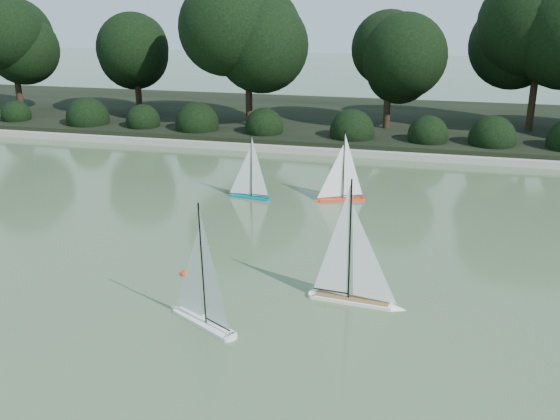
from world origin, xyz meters
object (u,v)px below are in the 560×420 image
(sailboat_orange, at_px, (337,189))
(race_buoy, at_px, (185,275))
(sailboat_teal, at_px, (246,187))
(sailboat_white_b, at_px, (360,284))
(sailboat_white_a, at_px, (198,302))

(sailboat_orange, xyz_separation_m, race_buoy, (-1.63, -4.09, -0.24))
(sailboat_teal, bearing_deg, race_buoy, -86.81)
(race_buoy, bearing_deg, sailboat_teal, 93.19)
(sailboat_orange, relative_size, sailboat_teal, 1.07)
(sailboat_orange, relative_size, race_buoy, 10.54)
(sailboat_white_b, xyz_separation_m, sailboat_orange, (-1.00, 4.37, -0.05))
(sailboat_white_a, xyz_separation_m, sailboat_white_b, (1.91, 1.00, 0.01))
(sailboat_white_a, relative_size, sailboat_orange, 1.15)
(sailboat_white_b, distance_m, sailboat_teal, 5.00)
(sailboat_white_a, xyz_separation_m, sailboat_orange, (0.91, 5.37, -0.04))
(sailboat_white_a, xyz_separation_m, sailboat_teal, (-0.93, 5.11, -0.05))
(sailboat_white_a, distance_m, sailboat_orange, 5.45)
(sailboat_white_b, relative_size, sailboat_teal, 1.31)
(sailboat_teal, bearing_deg, sailboat_white_b, -55.34)
(sailboat_teal, height_order, race_buoy, sailboat_teal)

